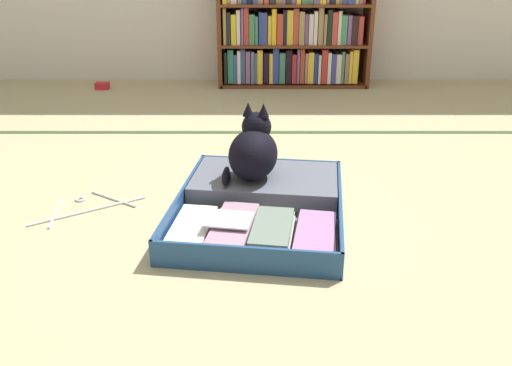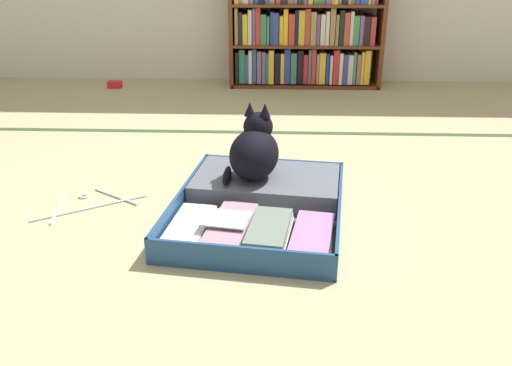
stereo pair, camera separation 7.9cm
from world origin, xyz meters
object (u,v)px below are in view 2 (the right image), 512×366
object	(u,v)px
bookshelf	(304,26)
clothes_hanger	(88,204)
black_cat	(255,151)
small_red_pouch	(115,84)
open_suitcase	(261,202)

from	to	relation	value
bookshelf	clothes_hanger	size ratio (longest dim) A/B	2.80
black_cat	clothes_hanger	size ratio (longest dim) A/B	0.76
bookshelf	small_red_pouch	size ratio (longest dim) A/B	11.47
black_cat	open_suitcase	bearing A→B (deg)	-76.74
bookshelf	clothes_hanger	distance (m)	2.44
small_red_pouch	open_suitcase	bearing A→B (deg)	-60.14
black_cat	clothes_hanger	world-z (taller)	black_cat
bookshelf	open_suitcase	size ratio (longest dim) A/B	1.30
open_suitcase	clothes_hanger	size ratio (longest dim) A/B	2.16
open_suitcase	clothes_hanger	bearing A→B (deg)	177.25
open_suitcase	clothes_hanger	distance (m)	0.72
bookshelf	clothes_hanger	bearing A→B (deg)	-113.95
bookshelf	black_cat	world-z (taller)	bookshelf
bookshelf	clothes_hanger	xyz separation A→B (m)	(-0.97, -2.19, -0.44)
small_red_pouch	bookshelf	bearing A→B (deg)	5.78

